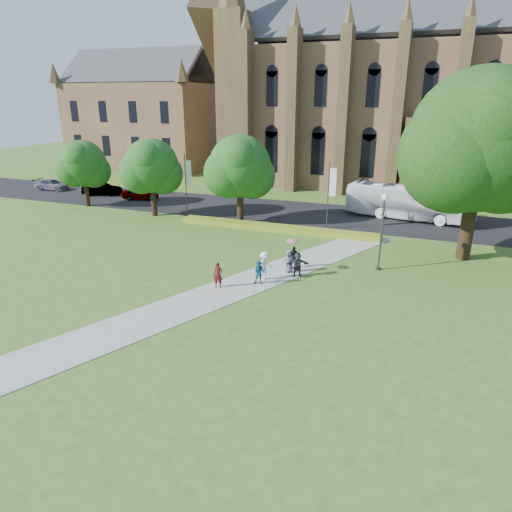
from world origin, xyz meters
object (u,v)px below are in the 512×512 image
at_px(large_tree, 481,141).
at_px(tour_coach, 409,202).
at_px(car_1, 102,189).
at_px(streetlamp, 382,223).
at_px(car_2, 52,185).
at_px(pedestrian_0, 218,275).
at_px(car_0, 140,193).

bearing_deg(large_tree, tour_coach, 113.04).
relative_size(tour_coach, car_1, 2.65).
relative_size(streetlamp, tour_coach, 0.44).
xyz_separation_m(tour_coach, car_2, (-42.78, -0.86, -1.00)).
distance_m(large_tree, car_2, 48.80).
distance_m(large_tree, pedestrian_0, 19.71).
height_order(car_1, car_2, car_1).
bearing_deg(pedestrian_0, car_0, 114.49).
distance_m(car_1, car_2, 8.16).
xyz_separation_m(streetlamp, tour_coach, (1.05, 14.96, -1.62)).
bearing_deg(car_1, tour_coach, -107.58).
xyz_separation_m(large_tree, car_0, (-33.51, 8.72, -7.65)).
height_order(large_tree, car_2, large_tree).
bearing_deg(streetlamp, tour_coach, 85.99).
bearing_deg(car_2, car_1, -95.85).
distance_m(large_tree, car_1, 40.84).
relative_size(car_1, pedestrian_0, 2.80).
relative_size(car_0, pedestrian_0, 2.53).
xyz_separation_m(tour_coach, car_0, (-29.06, -1.75, -0.97)).
distance_m(streetlamp, car_0, 31.08).
relative_size(streetlamp, car_0, 1.29).
height_order(streetlamp, car_1, streetlamp).
relative_size(tour_coach, car_0, 2.92).
bearing_deg(pedestrian_0, tour_coach, 46.03).
bearing_deg(pedestrian_0, car_2, 128.29).
bearing_deg(car_0, car_1, 68.14).
bearing_deg(streetlamp, large_tree, 39.29).
distance_m(streetlamp, large_tree, 8.73).
bearing_deg(car_1, car_2, 66.37).
xyz_separation_m(car_1, pedestrian_0, (24.71, -20.27, 0.08)).
bearing_deg(pedestrian_0, streetlamp, 17.70).
bearing_deg(car_1, car_0, -113.52).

